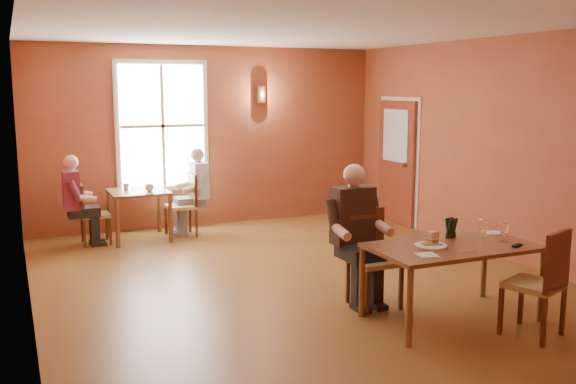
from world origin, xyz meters
name	(u,v)px	position (x,y,z in m)	size (l,w,h in m)	color
ground	(295,279)	(0.00, 0.00, 0.00)	(6.00, 7.00, 0.01)	brown
wall_back	(209,137)	(0.00, 3.50, 1.50)	(6.00, 0.04, 3.00)	brown
wall_front	(501,207)	(0.00, -3.50, 1.50)	(6.00, 0.04, 3.00)	brown
wall_left	(23,170)	(-3.00, 0.00, 1.50)	(0.04, 7.00, 3.00)	brown
wall_right	(493,148)	(3.00, 0.00, 1.50)	(0.04, 7.00, 3.00)	brown
ceiling	(295,28)	(0.00, 0.00, 3.00)	(6.00, 7.00, 0.04)	white
window	(163,126)	(-0.80, 3.45, 1.70)	(1.36, 0.10, 1.96)	white
door	(396,163)	(2.94, 2.30, 1.05)	(0.12, 1.04, 2.10)	maroon
wall_sconce	(261,94)	(0.90, 3.40, 2.20)	(0.16, 0.16, 0.28)	brown
main_table	(451,282)	(0.87, -1.89, 0.39)	(1.65, 0.93, 0.77)	brown
chair_diner_main	(375,259)	(0.37, -1.24, 0.52)	(0.46, 0.46, 1.03)	#502414
diner_main	(376,240)	(0.37, -1.27, 0.73)	(0.58, 0.58, 1.46)	black
chair_empty	(534,282)	(1.32, -2.54, 0.52)	(0.46, 0.46, 1.04)	brown
plate_food	(431,245)	(0.63, -1.87, 0.79)	(0.32, 0.32, 0.04)	white
sandwich	(432,239)	(0.70, -1.80, 0.83)	(0.09, 0.09, 0.12)	tan
goblet_a	(483,228)	(1.33, -1.79, 0.88)	(0.09, 0.09, 0.21)	white
goblet_b	(504,232)	(1.44, -1.99, 0.87)	(0.08, 0.08, 0.21)	white
menu_stand	(451,228)	(1.06, -1.62, 0.88)	(0.13, 0.06, 0.21)	black
knife	(469,252)	(0.85, -2.17, 0.77)	(0.21, 0.02, 0.00)	white
napkin	(427,255)	(0.40, -2.12, 0.77)	(0.19, 0.19, 0.01)	silver
side_plate	(496,233)	(1.61, -1.68, 0.78)	(0.19, 0.19, 0.01)	white
sunglasses	(517,246)	(1.42, -2.20, 0.78)	(0.14, 0.04, 0.02)	black
second_table	(139,215)	(-1.34, 2.84, 0.38)	(0.87, 0.87, 0.76)	brown
chair_diner_white	(181,205)	(-0.69, 2.84, 0.49)	(0.43, 0.43, 0.98)	#3B2414
diner_white	(182,194)	(-0.66, 2.84, 0.66)	(0.53, 0.53, 1.33)	white
chair_diner_maroon	(95,214)	(-1.99, 2.84, 0.45)	(0.40, 0.40, 0.91)	brown
diner_maroon	(92,201)	(-2.02, 2.84, 0.66)	(0.53, 0.53, 1.31)	maroon
cup_a	(149,188)	(-1.19, 2.72, 0.82)	(0.13, 0.13, 0.10)	white
cup_b	(126,187)	(-1.50, 2.98, 0.81)	(0.10, 0.10, 0.10)	silver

